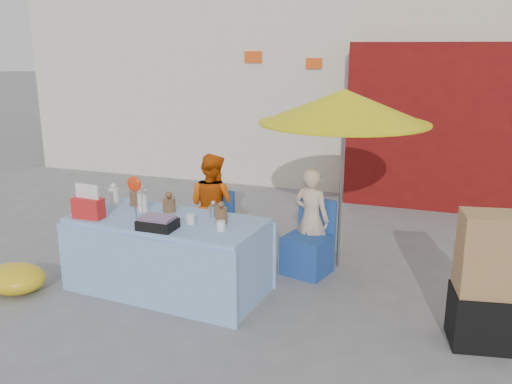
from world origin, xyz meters
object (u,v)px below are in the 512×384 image
at_px(chair_right, 308,252).
at_px(vendor_orange, 212,205).
at_px(vendor_beige, 311,219).
at_px(umbrella, 344,107).
at_px(box_stack, 486,285).
at_px(market_table, 168,253).
at_px(chair_left, 209,239).

bearing_deg(chair_right, vendor_orange, -171.30).
distance_m(vendor_beige, umbrella, 1.33).
height_order(vendor_beige, box_stack, vendor_beige).
relative_size(vendor_orange, umbrella, 0.62).
height_order(market_table, vendor_orange, vendor_orange).
distance_m(chair_right, vendor_orange, 1.32).
height_order(chair_left, chair_right, same).
bearing_deg(chair_right, chair_left, -165.17).
distance_m(chair_left, umbrella, 2.27).
bearing_deg(market_table, umbrella, 42.13).
relative_size(chair_right, umbrella, 0.41).
distance_m(market_table, chair_right, 1.61).
height_order(market_table, box_stack, market_table).
xyz_separation_m(market_table, chair_right, (1.30, 0.94, -0.16)).
bearing_deg(vendor_orange, market_table, 102.24).
bearing_deg(vendor_orange, box_stack, 174.51).
height_order(chair_left, vendor_beige, vendor_beige).
xyz_separation_m(chair_left, vendor_beige, (1.25, 0.13, 0.35)).
bearing_deg(vendor_beige, umbrella, -138.60).
bearing_deg(vendor_orange, chair_right, -171.30).
height_order(market_table, vendor_beige, market_table).
distance_m(market_table, vendor_orange, 1.10).
bearing_deg(umbrella, box_stack, -40.20).
relative_size(chair_left, chair_right, 1.00).
bearing_deg(box_stack, chair_right, 151.13).
relative_size(market_table, umbrella, 1.04).
relative_size(vendor_orange, vendor_beige, 1.07).
xyz_separation_m(chair_right, umbrella, (0.30, 0.28, 1.64)).
distance_m(market_table, chair_left, 0.95).
bearing_deg(umbrella, market_table, -142.65).
xyz_separation_m(market_table, umbrella, (1.60, 1.22, 1.48)).
relative_size(market_table, vendor_orange, 1.67).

